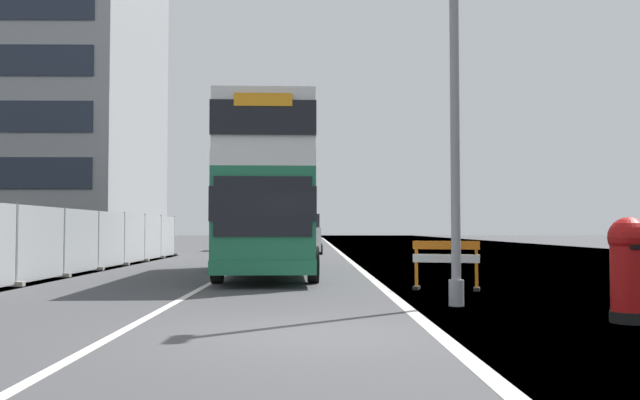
% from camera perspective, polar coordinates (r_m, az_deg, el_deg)
% --- Properties ---
extents(ground, '(140.00, 280.00, 0.10)m').
position_cam_1_polar(ground, '(9.99, 2.35, -11.15)').
color(ground, '#424244').
extents(double_decker_bus, '(3.11, 10.82, 4.96)m').
position_cam_1_polar(double_decker_bus, '(22.09, -4.20, 0.66)').
color(double_decker_bus, '#1E6B47').
rests_on(double_decker_bus, ground).
extents(lamppost_foreground, '(0.29, 0.70, 7.79)m').
position_cam_1_polar(lamppost_foreground, '(13.65, 11.07, 6.91)').
color(lamppost_foreground, gray).
rests_on(lamppost_foreground, ground).
extents(red_pillar_postbox, '(0.64, 0.64, 1.66)m').
position_cam_1_polar(red_pillar_postbox, '(11.93, 24.16, -4.89)').
color(red_pillar_postbox, black).
rests_on(red_pillar_postbox, ground).
extents(roadworks_barrier, '(1.63, 0.86, 1.18)m').
position_cam_1_polar(roadworks_barrier, '(16.95, 10.36, -4.82)').
color(roadworks_barrier, orange).
rests_on(roadworks_barrier, ground).
extents(construction_site_fence, '(0.44, 24.00, 2.15)m').
position_cam_1_polar(construction_site_fence, '(27.35, -16.78, -3.20)').
color(construction_site_fence, '#A8AAAD').
rests_on(construction_site_fence, ground).
extents(car_oncoming_near, '(1.97, 4.47, 2.32)m').
position_cam_1_polar(car_oncoming_near, '(40.60, -1.21, -2.92)').
color(car_oncoming_near, silver).
rests_on(car_oncoming_near, ground).
extents(car_receding_mid, '(1.98, 4.41, 2.14)m').
position_cam_1_polar(car_receding_mid, '(47.08, -7.08, -2.93)').
color(car_receding_mid, gray).
rests_on(car_receding_mid, ground).
extents(car_receding_far, '(1.94, 4.32, 2.13)m').
position_cam_1_polar(car_receding_far, '(54.68, -6.06, -2.86)').
color(car_receding_far, gray).
rests_on(car_receding_far, ground).
extents(bare_tree_far_verge_near, '(2.49, 2.33, 5.07)m').
position_cam_1_polar(bare_tree_far_verge_near, '(51.02, -18.40, -1.15)').
color(bare_tree_far_verge_near, '#4C3D2D').
rests_on(bare_tree_far_verge_near, ground).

